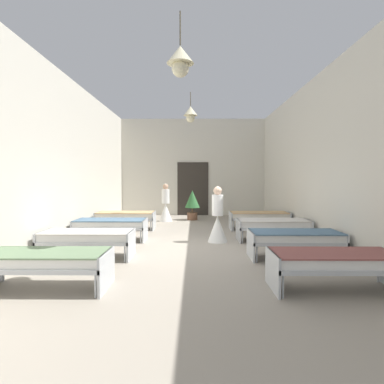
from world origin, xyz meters
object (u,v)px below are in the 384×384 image
at_px(nurse_near_aisle, 218,222).
at_px(bed_right_row_0, 334,261).
at_px(bed_left_row_0, 46,261).
at_px(bed_left_row_1, 87,237).
at_px(bed_right_row_2, 273,225).
at_px(bed_right_row_3, 259,216).
at_px(bed_right_row_1, 295,238).
at_px(potted_plant, 192,202).
at_px(nurse_mid_aisle, 166,208).
at_px(bed_left_row_2, 111,224).
at_px(bed_left_row_3, 126,216).

bearing_deg(nurse_near_aisle, bed_right_row_0, 5.15).
bearing_deg(bed_left_row_0, bed_left_row_1, 90.00).
xyz_separation_m(bed_left_row_0, bed_right_row_2, (4.38, 3.80, 0.00)).
distance_m(bed_left_row_0, bed_right_row_3, 7.19).
xyz_separation_m(bed_left_row_1, nurse_near_aisle, (2.88, 1.74, 0.09)).
bearing_deg(bed_right_row_1, bed_right_row_3, 90.00).
height_order(bed_left_row_1, potted_plant, potted_plant).
distance_m(bed_left_row_1, nurse_near_aisle, 3.36).
relative_size(nurse_mid_aisle, potted_plant, 1.25).
xyz_separation_m(bed_right_row_0, bed_left_row_2, (-4.38, 3.80, 0.00)).
xyz_separation_m(bed_left_row_1, bed_right_row_2, (4.38, 1.90, 0.00)).
bearing_deg(nurse_near_aisle, bed_right_row_3, 126.56).
distance_m(bed_right_row_1, nurse_near_aisle, 2.30).
relative_size(bed_left_row_2, bed_right_row_3, 1.00).
bearing_deg(bed_left_row_0, bed_left_row_3, 90.00).
relative_size(bed_left_row_0, bed_right_row_2, 1.00).
distance_m(bed_right_row_2, nurse_mid_aisle, 5.05).
bearing_deg(nurse_mid_aisle, bed_left_row_2, 55.79).
relative_size(bed_left_row_2, nurse_mid_aisle, 1.28).
relative_size(bed_right_row_0, bed_right_row_1, 1.00).
xyz_separation_m(bed_right_row_3, nurse_near_aisle, (-1.50, -2.06, 0.09)).
relative_size(bed_left_row_0, bed_right_row_0, 1.00).
height_order(bed_left_row_2, bed_right_row_2, same).
bearing_deg(bed_left_row_1, nurse_mid_aisle, 78.83).
bearing_deg(potted_plant, bed_right_row_2, -62.72).
height_order(bed_left_row_0, nurse_near_aisle, nurse_near_aisle).
bearing_deg(nurse_near_aisle, bed_right_row_1, 23.56).
xyz_separation_m(bed_left_row_3, nurse_mid_aisle, (1.14, 1.97, 0.09)).
bearing_deg(bed_right_row_3, bed_left_row_2, -156.56).
relative_size(bed_right_row_0, bed_right_row_2, 1.00).
relative_size(bed_right_row_2, bed_right_row_3, 1.00).
bearing_deg(bed_right_row_2, bed_left_row_1, -156.56).
relative_size(bed_left_row_0, bed_left_row_1, 1.00).
height_order(bed_left_row_3, bed_right_row_3, same).
relative_size(bed_left_row_1, nurse_near_aisle, 1.28).
xyz_separation_m(bed_left_row_0, nurse_near_aisle, (2.88, 3.64, 0.09)).
bearing_deg(nurse_mid_aisle, potted_plant, -176.51).
height_order(bed_right_row_0, bed_right_row_1, same).
bearing_deg(bed_right_row_3, bed_right_row_2, -90.00).
relative_size(bed_left_row_1, bed_left_row_3, 1.00).
distance_m(bed_right_row_1, bed_right_row_3, 3.80).
distance_m(bed_right_row_1, nurse_mid_aisle, 6.62).
bearing_deg(bed_left_row_2, nurse_near_aisle, -3.21).
bearing_deg(nurse_mid_aisle, bed_left_row_3, 42.15).
bearing_deg(bed_right_row_0, nurse_mid_aisle, 112.93).
xyz_separation_m(bed_right_row_3, nurse_mid_aisle, (-3.24, 1.97, 0.09)).
xyz_separation_m(bed_left_row_1, bed_right_row_1, (4.38, 0.00, 0.00)).
distance_m(bed_left_row_0, bed_left_row_3, 5.70).
height_order(bed_right_row_0, nurse_near_aisle, nurse_near_aisle).
relative_size(bed_right_row_2, potted_plant, 1.59).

